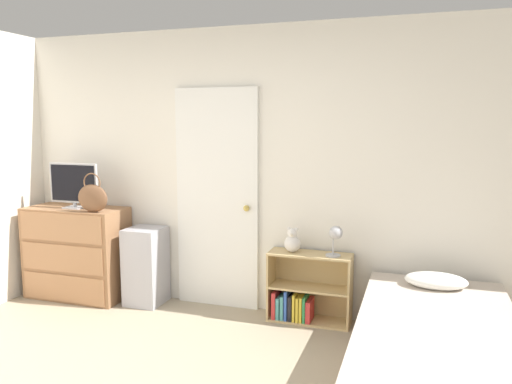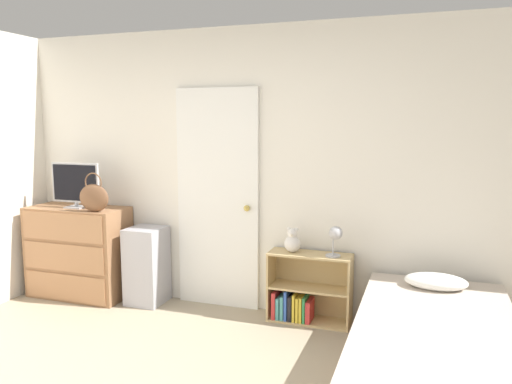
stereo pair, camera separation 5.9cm
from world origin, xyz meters
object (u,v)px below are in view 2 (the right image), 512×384
at_px(bed, 435,357).
at_px(bookshelf, 303,294).
at_px(storage_bin, 147,265).
at_px(tv, 75,184).
at_px(desk_lamp, 335,236).
at_px(handbag, 94,197).
at_px(dresser, 79,252).
at_px(teddy_bear, 292,241).

bearing_deg(bed, bookshelf, 141.31).
xyz_separation_m(storage_bin, bed, (2.58, -0.80, -0.13)).
relative_size(tv, storage_bin, 0.72).
xyz_separation_m(tv, storage_bin, (0.72, 0.07, -0.75)).
bearing_deg(tv, desk_lamp, 1.76).
bearing_deg(desk_lamp, handbag, -174.91).
xyz_separation_m(tv, desk_lamp, (2.51, 0.08, -0.33)).
distance_m(dresser, teddy_bear, 2.17).
bearing_deg(bookshelf, tv, -176.85).
xyz_separation_m(bookshelf, teddy_bear, (-0.10, -0.01, 0.46)).
distance_m(handbag, teddy_bear, 1.88).
distance_m(teddy_bear, bed, 1.52).
bearing_deg(tv, storage_bin, 5.59).
relative_size(tv, bed, 0.27).
bearing_deg(dresser, bookshelf, 2.64).
distance_m(dresser, tv, 0.67).
height_order(dresser, tv, tv).
distance_m(tv, desk_lamp, 2.53).
bearing_deg(bed, handbag, 168.48).
height_order(dresser, desk_lamp, dresser).
bearing_deg(desk_lamp, bookshelf, 170.57).
relative_size(dresser, storage_bin, 1.34).
relative_size(teddy_bear, desk_lamp, 0.83).
xyz_separation_m(teddy_bear, desk_lamp, (0.38, -0.04, 0.09)).
relative_size(dresser, bookshelf, 1.38).
bearing_deg(handbag, tv, 158.07).
distance_m(tv, bookshelf, 2.40).
bearing_deg(desk_lamp, bed, -45.59).
distance_m(storage_bin, teddy_bear, 1.45).
bearing_deg(storage_bin, tv, -174.41).
distance_m(bookshelf, teddy_bear, 0.47).
bearing_deg(tv, teddy_bear, 3.14).
height_order(handbag, teddy_bear, handbag).
height_order(storage_bin, bookshelf, storage_bin).
distance_m(tv, storage_bin, 1.04).
xyz_separation_m(storage_bin, desk_lamp, (1.79, 0.01, 0.42)).
relative_size(dresser, tv, 1.87).
bearing_deg(handbag, bookshelf, 7.13).
height_order(dresser, teddy_bear, dresser).
distance_m(tv, handbag, 0.33).
bearing_deg(handbag, desk_lamp, 5.09).
relative_size(teddy_bear, bed, 0.11).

